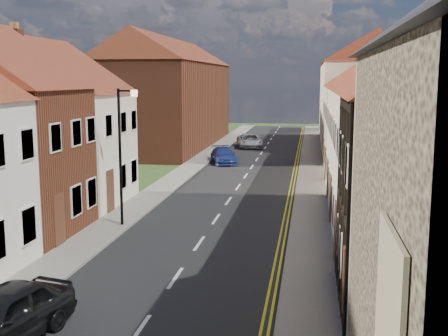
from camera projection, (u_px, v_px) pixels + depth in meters
road at (238, 187)px, 34.15m from camera, size 7.00×90.00×0.02m
pavement_left at (168, 184)px, 34.81m from camera, size 1.80×90.00×0.12m
pavement_right at (311, 188)px, 33.48m from camera, size 1.80×90.00×0.12m
cottage_r_cream_mid at (421, 124)px, 25.69m from camera, size 8.30×5.20×9.00m
cottage_r_pink at (403, 116)px, 30.96m from camera, size 8.30×6.00×9.00m
cottage_r_white_far at (389, 111)px, 36.23m from camera, size 8.30×5.20×9.00m
cottage_r_cream_far at (380, 107)px, 41.50m from camera, size 8.30×6.00×9.00m
cottage_l_pink at (44, 121)px, 28.88m from camera, size 8.30×6.30×8.80m
block_right_far at (362, 91)px, 56.31m from camera, size 8.30×24.20×10.50m
block_left_far at (170, 92)px, 54.25m from camera, size 8.30×24.20×10.50m
lamppost at (122, 148)px, 24.42m from camera, size 0.88×0.15×6.00m
car_near at (0, 317)px, 13.76m from camera, size 2.67×4.58×1.46m
car_far at (224, 155)px, 43.84m from camera, size 2.86×4.50×1.21m
car_distant at (250, 141)px, 53.80m from camera, size 3.13×5.10×1.32m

